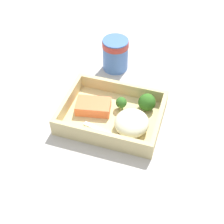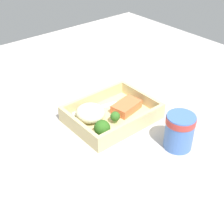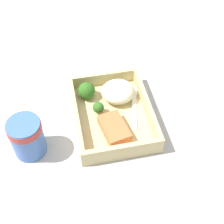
{
  "view_description": "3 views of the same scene",
  "coord_description": "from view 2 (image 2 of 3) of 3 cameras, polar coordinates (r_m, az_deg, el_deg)",
  "views": [
    {
      "loc": [
        17.34,
        -55.03,
        62.67
      ],
      "look_at": [
        0.0,
        0.0,
        2.7
      ],
      "focal_mm": 50.0,
      "sensor_mm": 36.0,
      "label": 1
    },
    {
      "loc": [
        51.26,
        61.58,
        57.71
      ],
      "look_at": [
        0.0,
        0.0,
        2.7
      ],
      "focal_mm": 50.0,
      "sensor_mm": 36.0,
      "label": 2
    },
    {
      "loc": [
        -52.24,
        10.8,
        65.58
      ],
      "look_at": [
        0.0,
        0.0,
        2.7
      ],
      "focal_mm": 50.0,
      "sensor_mm": 36.0,
      "label": 3
    }
  ],
  "objects": [
    {
      "name": "paper_cup",
      "position": [
        0.87,
        12.24,
        -3.2
      ],
      "size": [
        8.13,
        8.13,
        10.34
      ],
      "color": "#446DB8",
      "rests_on": "ground_plane"
    },
    {
      "name": "salmon_fillet",
      "position": [
        1.0,
        2.64,
        0.96
      ],
      "size": [
        10.22,
        7.41,
        2.81
      ],
      "primitive_type": "cube",
      "rotation": [
        0.0,
        0.0,
        0.19
      ],
      "color": "orange",
      "rests_on": "takeout_tray"
    },
    {
      "name": "broccoli_floret_1",
      "position": [
        0.89,
        -1.81,
        -2.98
      ],
      "size": [
        4.77,
        4.77,
        4.85
      ],
      "color": "#809A51",
      "rests_on": "takeout_tray"
    },
    {
      "name": "mashed_potatoes",
      "position": [
        0.96,
        -3.99,
        -0.14
      ],
      "size": [
        8.89,
        9.26,
        4.78
      ],
      "primitive_type": "ellipsoid",
      "color": "beige",
      "rests_on": "takeout_tray"
    },
    {
      "name": "takeout_tray",
      "position": [
        0.98,
        -0.0,
        -1.01
      ],
      "size": [
        26.52,
        20.17,
        1.2
      ],
      "primitive_type": "cube",
      "color": "#CCB981",
      "rests_on": "ground_plane"
    },
    {
      "name": "tray_rim",
      "position": [
        0.97,
        -0.0,
        0.22
      ],
      "size": [
        26.52,
        20.17,
        3.92
      ],
      "color": "#CCB981",
      "rests_on": "takeout_tray"
    },
    {
      "name": "fork",
      "position": [
        1.01,
        -3.6,
        0.54
      ],
      "size": [
        15.78,
        5.06,
        0.44
      ],
      "color": "white",
      "rests_on": "takeout_tray"
    },
    {
      "name": "broccoli_floret_2",
      "position": [
        0.94,
        0.58,
        -0.86
      ],
      "size": [
        3.04,
        3.04,
        3.9
      ],
      "color": "#7F9954",
      "rests_on": "takeout_tray"
    },
    {
      "name": "ground_plane",
      "position": [
        0.99,
        -0.0,
        -1.76
      ],
      "size": [
        160.0,
        160.0,
        2.0
      ],
      "primitive_type": "cube",
      "color": "#B5AFAB"
    }
  ]
}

